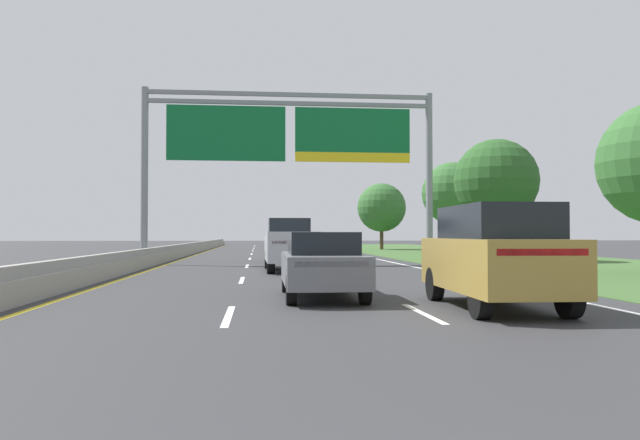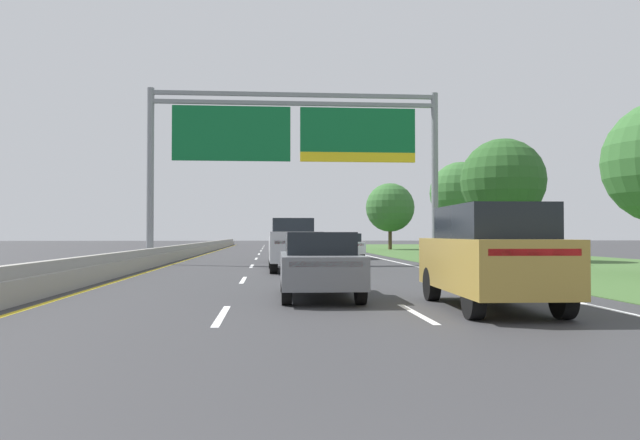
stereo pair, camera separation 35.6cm
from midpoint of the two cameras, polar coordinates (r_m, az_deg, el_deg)
ground_plane at (r=36.23m, az=-2.77°, el=-3.73°), size 220.00×220.00×0.00m
lane_striping at (r=35.77m, az=-2.75°, el=-3.75°), size 11.96×106.00×0.01m
grass_verge_right at (r=39.22m, az=18.09°, el=-3.46°), size 14.00×110.00×0.02m
median_barrier_concrete at (r=36.61m, az=-13.17°, el=-3.11°), size 0.60×110.00×0.85m
overhead_sign_gantry at (r=32.16m, az=-1.98°, el=7.32°), size 15.06×0.42×8.97m
pickup_truck_silver at (r=25.83m, az=-2.08°, el=-2.31°), size 2.07×5.43×2.20m
car_black_centre_lane_sedan at (r=34.16m, az=-2.43°, el=-2.50°), size 1.86×4.41×1.57m
car_white_right_lane_sedan at (r=38.78m, az=2.71°, el=-2.36°), size 1.83×4.41×1.57m
car_grey_centre_lane_sedan at (r=14.86m, az=0.60°, el=-4.04°), size 1.86×4.42×1.57m
car_gold_right_lane_suv at (r=13.16m, az=16.13°, el=-3.11°), size 2.03×4.75×2.11m
car_navy_right_lane_sedan at (r=52.82m, az=0.65°, el=-2.08°), size 1.92×4.44×1.57m
roadside_tree_mid at (r=37.10m, az=16.76°, el=3.48°), size 4.83×4.83×7.01m
roadside_tree_far at (r=51.07m, az=13.06°, el=2.42°), size 5.03×5.03×7.35m
roadside_tree_distant at (r=61.68m, az=6.63°, el=1.15°), size 4.83×4.83×6.59m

